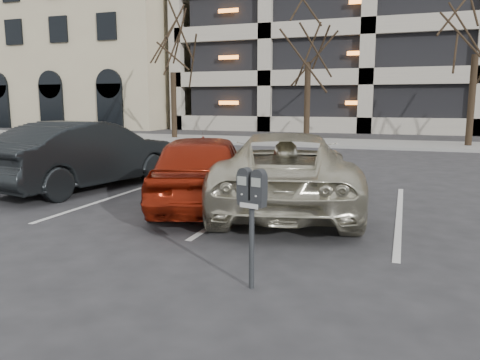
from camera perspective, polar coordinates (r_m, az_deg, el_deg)
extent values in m
plane|color=#28282B|center=(6.52, 6.06, -7.89)|extent=(140.00, 140.00, 0.00)
cube|color=gray|center=(22.19, 15.71, 4.26)|extent=(80.00, 4.00, 0.12)
cube|color=silver|center=(12.02, -25.41, -0.71)|extent=(0.10, 5.20, 0.00)
cube|color=silver|center=(10.26, -14.21, -1.69)|extent=(0.10, 5.20, 0.00)
cube|color=silver|center=(9.04, 0.79, -2.89)|extent=(0.10, 5.20, 0.00)
cube|color=silver|center=(8.59, 18.84, -4.06)|extent=(0.10, 5.20, 0.00)
cube|color=tan|center=(46.87, -20.47, 15.71)|extent=(26.00, 16.00, 15.00)
cylinder|color=black|center=(24.84, -8.06, 8.88)|extent=(0.28, 0.28, 3.45)
cylinder|color=black|center=(22.50, 8.18, 9.25)|extent=(0.28, 0.28, 3.78)
cylinder|color=black|center=(22.22, 26.38, 8.52)|extent=(0.28, 0.28, 3.90)
cylinder|color=black|center=(4.92, 1.43, -8.16)|extent=(0.06, 0.06, 0.90)
cube|color=black|center=(4.80, 1.45, -2.81)|extent=(0.32, 0.18, 0.06)
cube|color=silver|center=(4.76, 1.08, -3.16)|extent=(0.21, 0.06, 0.05)
cube|color=gray|center=(4.75, 0.19, -0.10)|extent=(0.10, 0.04, 0.09)
cube|color=gray|center=(4.66, 1.92, -0.30)|extent=(0.10, 0.04, 0.09)
imported|color=beige|center=(8.65, 5.59, 1.21)|extent=(3.42, 5.46, 1.41)
cube|color=orange|center=(7.82, 1.61, 5.58)|extent=(0.10, 0.20, 0.01)
imported|color=maroon|center=(8.72, -4.59, 1.28)|extent=(2.88, 4.43, 1.40)
imported|color=black|center=(11.15, -18.02, 2.94)|extent=(2.52, 4.86, 1.52)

